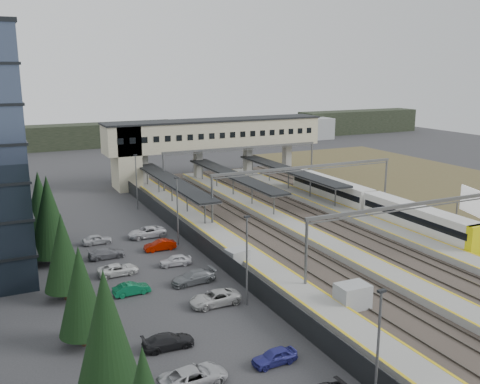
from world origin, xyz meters
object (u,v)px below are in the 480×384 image
relay_cabin_far (237,258)px  billboard (475,204)px  footbridge (201,138)px  relay_cabin_near (352,297)px  train (371,204)px

relay_cabin_far → billboard: size_ratio=0.38×
relay_cabin_far → footbridge: (12.60, 41.52, 6.95)m
relay_cabin_near → billboard: billboard is taller
relay_cabin_far → billboard: (31.53, -2.20, 2.80)m
relay_cabin_far → relay_cabin_near: bearing=-70.6°
footbridge → relay_cabin_far: bearing=-106.9°
train → billboard: bearing=-60.0°
relay_cabin_near → train: bearing=48.0°
footbridge → billboard: 47.83m
train → billboard: size_ratio=5.89×
train → billboard: (6.63, -11.49, 1.89)m
relay_cabin_near → relay_cabin_far: 13.98m
billboard → train: bearing=120.0°
billboard → footbridge: bearing=113.4°
train → billboard: 13.40m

